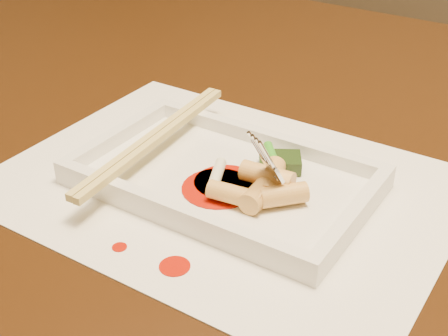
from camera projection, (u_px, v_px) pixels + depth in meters
The scene contains 22 objects.
table at pixel (305, 222), 0.69m from camera, with size 1.40×0.90×0.75m.
placemat at pixel (224, 186), 0.56m from camera, with size 0.40×0.30×0.00m, color white.
sauce_splatter_a at pixel (175, 266), 0.47m from camera, with size 0.02×0.02×0.00m, color #B01405.
sauce_splatter_b at pixel (120, 247), 0.49m from camera, with size 0.01×0.01×0.00m, color #B01405.
plate_base at pixel (224, 181), 0.56m from camera, with size 0.26×0.16×0.01m, color white.
plate_rim_far at pixel (265, 138), 0.61m from camera, with size 0.26×0.01×0.01m, color white.
plate_rim_near at pixel (174, 211), 0.50m from camera, with size 0.26×0.01×0.01m, color white.
plate_rim_left at pixel (118, 135), 0.61m from camera, with size 0.01×0.14×0.01m, color white.
plate_rim_right at pixel (354, 215), 0.50m from camera, with size 0.01×0.14×0.01m, color white.
veg_piece at pixel (280, 162), 0.57m from camera, with size 0.04×0.03×0.01m, color black.
scallion_white at pixel (217, 174), 0.54m from camera, with size 0.01×0.01×0.04m, color #EAEACC.
scallion_green at pixel (276, 169), 0.55m from camera, with size 0.01×0.01×0.09m, color #289017.
chopstick_a at pixel (151, 137), 0.59m from camera, with size 0.01×0.24×0.01m, color #D5BF6A.
chopstick_b at pixel (158, 139), 0.59m from camera, with size 0.01×0.24×0.01m, color #D5BF6A.
fork at pixel (309, 115), 0.50m from camera, with size 0.09×0.10×0.14m, color silver, non-canonical shape.
sauce_blob_0 at pixel (218, 188), 0.54m from camera, with size 0.06×0.06×0.00m, color #B01405.
sauce_blob_1 at pixel (226, 182), 0.55m from camera, with size 0.06×0.06×0.00m, color #B01405.
rice_cake_0 at pixel (235, 195), 0.52m from camera, with size 0.02×0.02×0.05m, color #E5C16B.
rice_cake_1 at pixel (283, 195), 0.52m from camera, with size 0.02×0.02×0.04m, color #E5C16B.
rice_cake_2 at pixel (267, 176), 0.53m from camera, with size 0.02×0.02×0.05m, color #E5C16B.
rice_cake_3 at pixel (261, 192), 0.52m from camera, with size 0.02×0.02×0.05m, color #E5C16B.
rice_cake_4 at pixel (270, 180), 0.54m from camera, with size 0.02×0.02×0.05m, color #E5C16B.
Camera 1 is at (0.23, -0.52, 1.06)m, focal length 50.00 mm.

